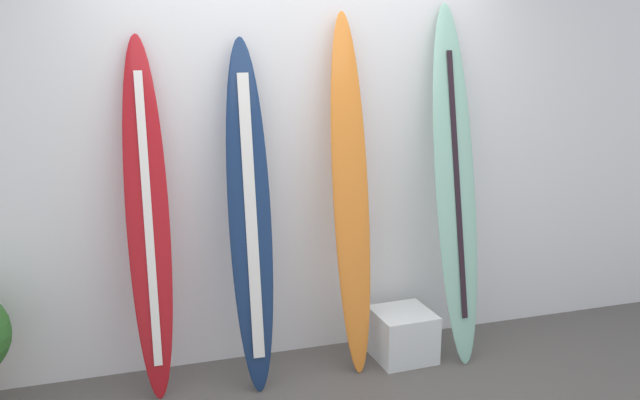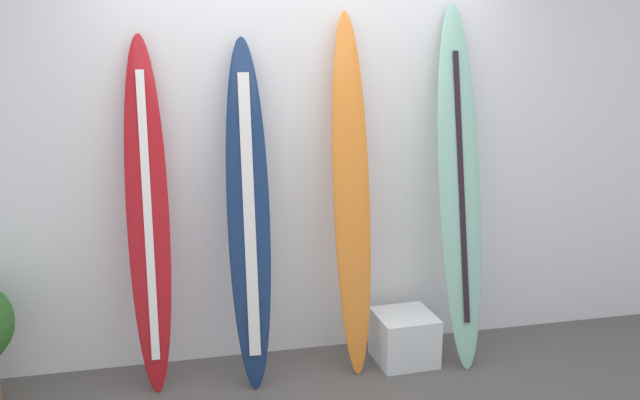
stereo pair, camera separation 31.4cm
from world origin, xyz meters
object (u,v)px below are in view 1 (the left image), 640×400
at_px(surfboard_sunset, 351,198).
at_px(surfboard_seafoam, 455,185).
at_px(surfboard_navy, 250,219).
at_px(display_block_left, 402,335).
at_px(surfboard_crimson, 148,220).

relative_size(surfboard_sunset, surfboard_seafoam, 0.98).
xyz_separation_m(surfboard_navy, display_block_left, (0.96, -0.03, -0.83)).
bearing_deg(display_block_left, surfboard_seafoam, 4.49).
bearing_deg(surfboard_sunset, surfboard_crimson, 178.32).
xyz_separation_m(surfboard_navy, surfboard_sunset, (0.62, 0.02, 0.07)).
xyz_separation_m(surfboard_navy, surfboard_seafoam, (1.29, -0.01, 0.11)).
xyz_separation_m(surfboard_seafoam, display_block_left, (-0.34, -0.03, -0.94)).
xyz_separation_m(surfboard_crimson, surfboard_sunset, (1.18, -0.03, 0.05)).
height_order(surfboard_navy, surfboard_sunset, surfboard_sunset).
height_order(surfboard_navy, display_block_left, surfboard_navy).
distance_m(surfboard_crimson, surfboard_seafoam, 1.86).
bearing_deg(surfboard_crimson, display_block_left, -3.42).
bearing_deg(surfboard_seafoam, display_block_left, -175.51).
height_order(surfboard_sunset, display_block_left, surfboard_sunset).
bearing_deg(display_block_left, surfboard_crimson, 176.58).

